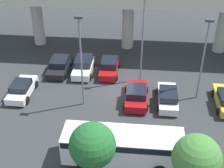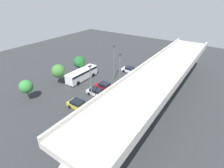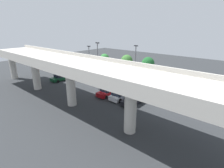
{
  "view_description": "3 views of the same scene",
  "coord_description": "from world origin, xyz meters",
  "px_view_note": "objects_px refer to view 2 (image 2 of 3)",
  "views": [
    {
      "loc": [
        1.58,
        -25.64,
        17.47
      ],
      "look_at": [
        -0.92,
        -0.2,
        1.04
      ],
      "focal_mm": 50.0,
      "sensor_mm": 36.0,
      "label": 1
    },
    {
      "loc": [
        28.35,
        18.96,
        19.6
      ],
      "look_at": [
        1.67,
        0.61,
        2.04
      ],
      "focal_mm": 28.0,
      "sensor_mm": 36.0,
      "label": 2
    },
    {
      "loc": [
        -21.59,
        25.34,
        12.07
      ],
      "look_at": [
        -1.15,
        1.88,
        1.64
      ],
      "focal_mm": 28.0,
      "sensor_mm": 36.0,
      "label": 3
    }
  ],
  "objects_px": {
    "tree_front_right": "(26,87)",
    "lamp_post_near_aisle": "(120,72)",
    "shuttle_bus": "(82,74)",
    "parked_car_5": "(96,92)",
    "parked_car_1": "(142,78)",
    "parked_car_0": "(130,70)",
    "tree_front_left": "(79,62)",
    "parked_car_6": "(78,105)",
    "lamp_post_by_overpass": "(114,61)",
    "lamp_post_mid_lot": "(91,82)",
    "parked_car_2": "(137,82)",
    "parked_car_7": "(89,124)",
    "parked_car_3": "(132,87)",
    "parked_car_4": "(105,87)",
    "tree_front_centre": "(58,71)"
  },
  "relations": [
    {
      "from": "lamp_post_near_aisle",
      "to": "lamp_post_mid_lot",
      "type": "relative_size",
      "value": 1.16
    },
    {
      "from": "parked_car_2",
      "to": "parked_car_3",
      "type": "distance_m",
      "value": 2.81
    },
    {
      "from": "parked_car_3",
      "to": "parked_car_2",
      "type": "bearing_deg",
      "value": -86.88
    },
    {
      "from": "parked_car_6",
      "to": "lamp_post_by_overpass",
      "type": "distance_m",
      "value": 14.02
    },
    {
      "from": "parked_car_5",
      "to": "parked_car_7",
      "type": "xyz_separation_m",
      "value": [
        8.36,
        5.32,
        0.02
      ]
    },
    {
      "from": "lamp_post_near_aisle",
      "to": "parked_car_2",
      "type": "bearing_deg",
      "value": 171.83
    },
    {
      "from": "parked_car_0",
      "to": "parked_car_2",
      "type": "relative_size",
      "value": 1.04
    },
    {
      "from": "parked_car_0",
      "to": "lamp_post_mid_lot",
      "type": "distance_m",
      "value": 17.45
    },
    {
      "from": "parked_car_7",
      "to": "lamp_post_near_aisle",
      "type": "xyz_separation_m",
      "value": [
        -10.98,
        -1.33,
        4.6
      ]
    },
    {
      "from": "parked_car_2",
      "to": "lamp_post_near_aisle",
      "type": "relative_size",
      "value": 0.47
    },
    {
      "from": "lamp_post_mid_lot",
      "to": "parked_car_7",
      "type": "bearing_deg",
      "value": 36.56
    },
    {
      "from": "lamp_post_near_aisle",
      "to": "lamp_post_mid_lot",
      "type": "distance_m",
      "value": 6.17
    },
    {
      "from": "parked_car_4",
      "to": "lamp_post_mid_lot",
      "type": "height_order",
      "value": "lamp_post_mid_lot"
    },
    {
      "from": "parked_car_1",
      "to": "parked_car_6",
      "type": "height_order",
      "value": "parked_car_6"
    },
    {
      "from": "parked_car_2",
      "to": "lamp_post_mid_lot",
      "type": "distance_m",
      "value": 12.85
    },
    {
      "from": "parked_car_5",
      "to": "lamp_post_near_aisle",
      "type": "bearing_deg",
      "value": 33.4
    },
    {
      "from": "parked_car_6",
      "to": "tree_front_right",
      "type": "height_order",
      "value": "tree_front_right"
    },
    {
      "from": "parked_car_1",
      "to": "parked_car_5",
      "type": "height_order",
      "value": "parked_car_1"
    },
    {
      "from": "parked_car_2",
      "to": "lamp_post_by_overpass",
      "type": "height_order",
      "value": "lamp_post_by_overpass"
    },
    {
      "from": "parked_car_7",
      "to": "tree_front_right",
      "type": "height_order",
      "value": "tree_front_right"
    },
    {
      "from": "parked_car_1",
      "to": "lamp_post_mid_lot",
      "type": "xyz_separation_m",
      "value": [
        14.38,
        -3.66,
        3.96
      ]
    },
    {
      "from": "parked_car_0",
      "to": "parked_car_4",
      "type": "relative_size",
      "value": 0.96
    },
    {
      "from": "parked_car_0",
      "to": "parked_car_7",
      "type": "bearing_deg",
      "value": -76.85
    },
    {
      "from": "parked_car_5",
      "to": "parked_car_1",
      "type": "bearing_deg",
      "value": 66.94
    },
    {
      "from": "parked_car_5",
      "to": "parked_car_7",
      "type": "height_order",
      "value": "parked_car_7"
    },
    {
      "from": "shuttle_bus",
      "to": "parked_car_6",
      "type": "bearing_deg",
      "value": 39.8
    },
    {
      "from": "parked_car_3",
      "to": "tree_front_right",
      "type": "xyz_separation_m",
      "value": [
        15.05,
        -15.21,
        2.22
      ]
    },
    {
      "from": "lamp_post_near_aisle",
      "to": "lamp_post_mid_lot",
      "type": "bearing_deg",
      "value": -26.57
    },
    {
      "from": "lamp_post_mid_lot",
      "to": "tree_front_right",
      "type": "height_order",
      "value": "lamp_post_mid_lot"
    },
    {
      "from": "lamp_post_near_aisle",
      "to": "tree_front_right",
      "type": "distance_m",
      "value": 18.49
    },
    {
      "from": "parked_car_1",
      "to": "parked_car_2",
      "type": "height_order",
      "value": "parked_car_2"
    },
    {
      "from": "parked_car_7",
      "to": "lamp_post_by_overpass",
      "type": "relative_size",
      "value": 0.55
    },
    {
      "from": "tree_front_right",
      "to": "lamp_post_near_aisle",
      "type": "bearing_deg",
      "value": 129.44
    },
    {
      "from": "tree_front_right",
      "to": "parked_car_7",
      "type": "bearing_deg",
      "value": 92.45
    },
    {
      "from": "parked_car_0",
      "to": "shuttle_bus",
      "type": "bearing_deg",
      "value": -126.32
    },
    {
      "from": "shuttle_bus",
      "to": "parked_car_5",
      "type": "bearing_deg",
      "value": 63.76
    },
    {
      "from": "parked_car_3",
      "to": "parked_car_0",
      "type": "bearing_deg",
      "value": -58.37
    },
    {
      "from": "parked_car_0",
      "to": "tree_front_left",
      "type": "relative_size",
      "value": 0.9
    },
    {
      "from": "lamp_post_by_overpass",
      "to": "tree_front_right",
      "type": "height_order",
      "value": "lamp_post_by_overpass"
    },
    {
      "from": "parked_car_5",
      "to": "tree_front_left",
      "type": "xyz_separation_m",
      "value": [
        -5.52,
        -9.86,
        2.8
      ]
    },
    {
      "from": "parked_car_1",
      "to": "parked_car_3",
      "type": "bearing_deg",
      "value": 91.35
    },
    {
      "from": "tree_front_centre",
      "to": "parked_car_4",
      "type": "bearing_deg",
      "value": 110.92
    },
    {
      "from": "parked_car_4",
      "to": "tree_front_right",
      "type": "relative_size",
      "value": 1.1
    },
    {
      "from": "shuttle_bus",
      "to": "lamp_post_by_overpass",
      "type": "height_order",
      "value": "lamp_post_by_overpass"
    },
    {
      "from": "parked_car_1",
      "to": "lamp_post_near_aisle",
      "type": "distance_m",
      "value": 10.05
    },
    {
      "from": "parked_car_4",
      "to": "parked_car_7",
      "type": "xyz_separation_m",
      "value": [
        11.3,
        5.22,
        -0.01
      ]
    },
    {
      "from": "parked_car_7",
      "to": "lamp_post_mid_lot",
      "type": "bearing_deg",
      "value": -53.44
    },
    {
      "from": "tree_front_left",
      "to": "parked_car_7",
      "type": "bearing_deg",
      "value": 47.56
    },
    {
      "from": "parked_car_6",
      "to": "tree_front_left",
      "type": "height_order",
      "value": "tree_front_left"
    },
    {
      "from": "parked_car_1",
      "to": "shuttle_bus",
      "type": "distance_m",
      "value": 14.71
    }
  ]
}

